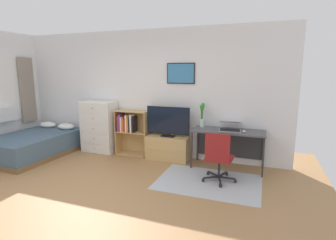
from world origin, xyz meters
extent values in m
plane|color=#A87A4C|center=(0.00, 0.00, 0.00)|extent=(7.20, 7.20, 0.00)
cube|color=white|center=(0.00, 2.43, 1.35)|extent=(6.12, 0.06, 2.70)
cube|color=black|center=(0.84, 2.38, 1.79)|extent=(0.59, 0.02, 0.42)
cube|color=teal|center=(0.84, 2.37, 1.79)|extent=(0.55, 0.01, 0.38)
cube|color=gray|center=(-2.94, 1.99, 1.38)|extent=(0.05, 0.40, 1.54)
cube|color=silver|center=(-2.89, 1.30, 0.90)|extent=(0.20, 0.52, 0.30)
cube|color=#B2B7BC|center=(1.68, 1.32, 0.00)|extent=(1.70, 1.20, 0.01)
cube|color=brown|center=(-2.23, 1.40, 0.05)|extent=(1.33, 1.94, 0.10)
cube|color=#476075|center=(-2.23, 1.40, 0.29)|extent=(1.29, 1.89, 0.37)
ellipsoid|color=white|center=(-2.50, 2.11, 0.53)|extent=(0.45, 0.29, 0.14)
ellipsoid|color=white|center=(-1.93, 2.09, 0.53)|extent=(0.45, 0.29, 0.14)
cube|color=white|center=(-1.03, 2.16, 0.58)|extent=(0.76, 0.42, 1.16)
cube|color=silver|center=(-1.03, 1.94, 0.12)|extent=(0.72, 0.01, 0.21)
sphere|color=#A59E8C|center=(-1.03, 1.93, 0.12)|extent=(0.03, 0.03, 0.03)
cube|color=silver|center=(-1.03, 1.94, 0.35)|extent=(0.72, 0.01, 0.21)
sphere|color=#A59E8C|center=(-1.03, 1.93, 0.35)|extent=(0.03, 0.03, 0.03)
cube|color=silver|center=(-1.03, 1.94, 0.58)|extent=(0.72, 0.01, 0.21)
sphere|color=#A59E8C|center=(-1.03, 1.93, 0.58)|extent=(0.03, 0.03, 0.03)
cube|color=silver|center=(-1.03, 1.94, 0.81)|extent=(0.72, 0.01, 0.21)
sphere|color=#A59E8C|center=(-1.03, 1.93, 0.81)|extent=(0.03, 0.03, 0.03)
cube|color=silver|center=(-1.03, 1.94, 1.04)|extent=(0.72, 0.01, 0.21)
sphere|color=#A59E8C|center=(-1.03, 1.93, 1.04)|extent=(0.03, 0.03, 0.03)
cube|color=tan|center=(-0.58, 2.22, 0.49)|extent=(0.02, 0.30, 0.98)
cube|color=tan|center=(0.14, 2.22, 0.49)|extent=(0.02, 0.30, 0.98)
cube|color=tan|center=(-0.22, 2.22, 0.01)|extent=(0.74, 0.30, 0.02)
cube|color=tan|center=(-0.22, 2.22, 0.51)|extent=(0.70, 0.30, 0.02)
cube|color=tan|center=(-0.22, 2.22, 0.97)|extent=(0.70, 0.30, 0.02)
cube|color=tan|center=(-0.22, 2.37, 0.49)|extent=(0.74, 0.01, 0.98)
cube|color=black|center=(-0.54, 2.19, 0.69)|extent=(0.03, 0.23, 0.34)
cube|color=red|center=(-0.51, 2.17, 0.69)|extent=(0.03, 0.19, 0.35)
cube|color=#8C388C|center=(-0.47, 2.20, 0.71)|extent=(0.04, 0.24, 0.39)
cube|color=white|center=(-0.43, 2.17, 0.68)|extent=(0.03, 0.17, 0.32)
cube|color=orange|center=(-0.39, 2.20, 0.67)|extent=(0.03, 0.24, 0.30)
cube|color=red|center=(-0.35, 2.18, 0.66)|extent=(0.04, 0.20, 0.27)
cube|color=white|center=(-0.31, 2.17, 0.71)|extent=(0.03, 0.19, 0.37)
cube|color=orange|center=(-0.27, 2.18, 0.69)|extent=(0.04, 0.19, 0.34)
cube|color=black|center=(-0.23, 2.17, 0.69)|extent=(0.03, 0.18, 0.33)
cube|color=white|center=(-0.19, 2.18, 0.72)|extent=(0.04, 0.20, 0.39)
cube|color=black|center=(-0.15, 2.19, 0.69)|extent=(0.03, 0.22, 0.35)
cube|color=tan|center=(0.64, 2.17, 0.25)|extent=(0.89, 0.40, 0.50)
cube|color=tan|center=(0.64, 1.97, 0.25)|extent=(0.89, 0.01, 0.02)
cube|color=black|center=(0.64, 2.15, 0.51)|extent=(0.28, 0.16, 0.02)
cube|color=black|center=(0.64, 2.15, 0.55)|extent=(0.06, 0.04, 0.05)
cube|color=black|center=(0.64, 2.15, 0.84)|extent=(0.92, 0.02, 0.57)
cube|color=black|center=(0.64, 2.14, 0.84)|extent=(0.89, 0.01, 0.54)
cube|color=#4C4C4F|center=(1.88, 2.09, 0.72)|extent=(1.35, 0.55, 0.03)
cube|color=#2D2D30|center=(1.23, 1.85, 0.35)|extent=(0.03, 0.03, 0.71)
cube|color=#2D2D30|center=(2.52, 1.85, 0.35)|extent=(0.03, 0.03, 0.71)
cube|color=#2D2D30|center=(1.23, 2.34, 0.35)|extent=(0.03, 0.03, 0.71)
cube|color=#2D2D30|center=(2.52, 2.34, 0.35)|extent=(0.03, 0.03, 0.71)
cube|color=#2D2D30|center=(1.88, 2.36, 0.39)|extent=(1.29, 0.02, 0.50)
cylinder|color=#232326|center=(2.10, 1.44, 0.03)|extent=(0.05, 0.05, 0.05)
cube|color=#232326|center=(1.96, 1.44, 0.07)|extent=(0.28, 0.04, 0.02)
cylinder|color=#232326|center=(1.92, 1.71, 0.03)|extent=(0.05, 0.05, 0.05)
cube|color=#232326|center=(1.87, 1.58, 0.07)|extent=(0.13, 0.27, 0.02)
cylinder|color=#232326|center=(1.61, 1.63, 0.03)|extent=(0.05, 0.05, 0.05)
cube|color=#232326|center=(1.72, 1.54, 0.07)|extent=(0.24, 0.20, 0.02)
cylinder|color=#232326|center=(1.59, 1.30, 0.03)|extent=(0.05, 0.05, 0.05)
cube|color=#232326|center=(1.71, 1.37, 0.07)|extent=(0.25, 0.18, 0.02)
cylinder|color=#232326|center=(1.90, 1.18, 0.03)|extent=(0.05, 0.05, 0.05)
cube|color=#232326|center=(1.86, 1.32, 0.07)|extent=(0.10, 0.28, 0.02)
cylinder|color=#232326|center=(1.83, 1.45, 0.23)|extent=(0.04, 0.04, 0.30)
cube|color=maroon|center=(1.83, 1.45, 0.40)|extent=(0.46, 0.46, 0.03)
cube|color=maroon|center=(1.82, 1.25, 0.64)|extent=(0.40, 0.05, 0.45)
cube|color=#B7B7BC|center=(1.90, 2.07, 0.75)|extent=(0.42, 0.30, 0.01)
cube|color=black|center=(1.90, 2.07, 0.75)|extent=(0.39, 0.28, 0.00)
cube|color=#B7B7BC|center=(1.89, 2.24, 0.87)|extent=(0.41, 0.29, 0.08)
cube|color=black|center=(1.89, 2.23, 0.88)|extent=(0.39, 0.26, 0.06)
ellipsoid|color=silver|center=(2.16, 2.03, 0.76)|extent=(0.06, 0.10, 0.03)
cylinder|color=silver|center=(1.34, 2.24, 0.82)|extent=(0.09, 0.09, 0.16)
cylinder|color=#3D8438|center=(1.35, 2.24, 0.99)|extent=(0.01, 0.01, 0.40)
sphere|color=#308B2C|center=(1.35, 2.24, 1.18)|extent=(0.07, 0.07, 0.07)
cylinder|color=#3D8438|center=(1.34, 2.25, 0.97)|extent=(0.01, 0.01, 0.36)
sphere|color=#308B2C|center=(1.34, 2.25, 1.15)|extent=(0.07, 0.07, 0.07)
cylinder|color=#3D8438|center=(1.32, 2.24, 0.97)|extent=(0.01, 0.01, 0.36)
sphere|color=#308B2C|center=(1.32, 2.24, 1.15)|extent=(0.07, 0.07, 0.07)
cylinder|color=#3D8438|center=(1.33, 2.23, 0.94)|extent=(0.01, 0.01, 0.31)
sphere|color=#308B2C|center=(1.33, 2.23, 1.09)|extent=(0.07, 0.07, 0.07)
cylinder|color=#3D8438|center=(1.34, 2.23, 0.97)|extent=(0.01, 0.01, 0.36)
sphere|color=#308B2C|center=(1.34, 2.23, 1.15)|extent=(0.07, 0.07, 0.07)
camera|label=1|loc=(2.46, -2.78, 1.83)|focal=27.91mm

